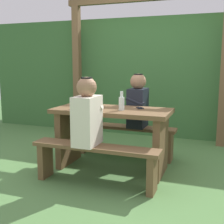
% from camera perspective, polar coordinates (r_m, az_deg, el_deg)
% --- Properties ---
extents(ground_plane, '(12.00, 12.00, 0.00)m').
position_cam_1_polar(ground_plane, '(3.74, -0.00, -10.80)').
color(ground_plane, '#4D793F').
extents(hedge_backdrop, '(6.40, 0.79, 2.06)m').
position_cam_1_polar(hedge_backdrop, '(5.60, 7.79, 6.75)').
color(hedge_backdrop, '#396634').
rests_on(hedge_backdrop, ground_plane).
extents(pergola_post_left, '(0.12, 0.12, 2.27)m').
position_cam_1_polar(pergola_post_left, '(5.43, -6.73, 7.75)').
color(pergola_post_left, brown).
rests_on(pergola_post_left, ground_plane).
extents(pergola_post_right, '(0.12, 0.12, 2.27)m').
position_cam_1_polar(pergola_post_right, '(4.84, 20.82, 6.96)').
color(pergola_post_right, brown).
rests_on(pergola_post_right, ground_plane).
extents(picnic_table, '(1.40, 0.64, 0.75)m').
position_cam_1_polar(picnic_table, '(3.60, -0.00, -3.17)').
color(picnic_table, brown).
rests_on(picnic_table, ground_plane).
extents(bench_near, '(1.40, 0.24, 0.44)m').
position_cam_1_polar(bench_near, '(3.19, -3.28, -8.57)').
color(bench_near, brown).
rests_on(bench_near, ground_plane).
extents(bench_far, '(1.40, 0.24, 0.44)m').
position_cam_1_polar(bench_far, '(4.12, 2.51, -4.33)').
color(bench_far, brown).
rests_on(bench_far, ground_plane).
extents(person_white_shirt, '(0.25, 0.35, 0.72)m').
position_cam_1_polar(person_white_shirt, '(3.11, -4.81, -0.39)').
color(person_white_shirt, silver).
rests_on(person_white_shirt, bench_near).
extents(person_black_coat, '(0.25, 0.35, 0.72)m').
position_cam_1_polar(person_black_coat, '(3.98, 4.98, 1.82)').
color(person_black_coat, black).
rests_on(person_black_coat, bench_far).
extents(drinking_glass, '(0.06, 0.06, 0.08)m').
position_cam_1_polar(drinking_glass, '(3.59, -3.54, 1.39)').
color(drinking_glass, silver).
rests_on(drinking_glass, picnic_table).
extents(bottle_left, '(0.06, 0.06, 0.24)m').
position_cam_1_polar(bottle_left, '(3.61, -5.58, 2.37)').
color(bottle_left, silver).
rests_on(bottle_left, picnic_table).
extents(bottle_right, '(0.07, 0.07, 0.22)m').
position_cam_1_polar(bottle_right, '(3.42, 1.85, 1.82)').
color(bottle_right, silver).
rests_on(bottle_right, picnic_table).
extents(cell_phone, '(0.13, 0.16, 0.01)m').
position_cam_1_polar(cell_phone, '(3.58, 5.40, 0.76)').
color(cell_phone, black).
rests_on(cell_phone, picnic_table).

